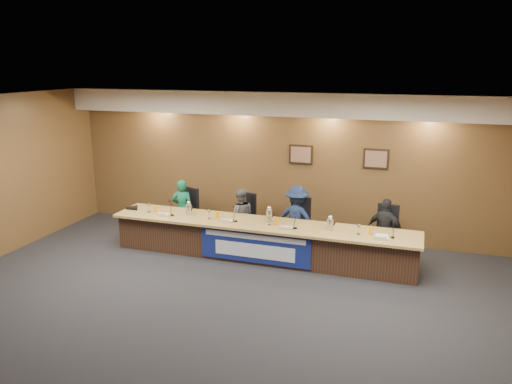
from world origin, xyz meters
TOP-DOWN VIEW (x-y plane):
  - floor at (0.00, 0.00)m, footprint 10.00×10.00m
  - ceiling at (0.00, 0.00)m, footprint 10.00×8.00m
  - wall_back at (0.00, 4.00)m, footprint 10.00×0.04m
  - soffit at (0.00, 3.75)m, footprint 10.00×0.50m
  - dais_body at (0.00, 2.40)m, footprint 6.00×0.80m
  - dais_top at (0.00, 2.35)m, footprint 6.10×0.95m
  - banner at (0.00, 1.99)m, footprint 2.20×0.02m
  - banner_text_upper at (0.00, 1.97)m, footprint 2.00×0.01m
  - banner_text_lower at (0.00, 1.97)m, footprint 1.60×0.01m
  - wall_photo_left at (0.40, 3.97)m, footprint 0.52×0.04m
  - wall_photo_right at (2.00, 3.97)m, footprint 0.52×0.04m
  - panelist_a at (-2.02, 3.01)m, footprint 0.52×0.38m
  - panelist_b at (-0.67, 3.01)m, footprint 0.74×0.67m
  - panelist_c at (0.57, 3.01)m, footprint 0.96×0.64m
  - panelist_d at (2.34, 3.01)m, footprint 0.80×0.51m
  - office_chair_a at (-2.02, 3.11)m, footprint 0.62×0.62m
  - office_chair_b at (-0.67, 3.11)m, footprint 0.60×0.60m
  - office_chair_c at (0.57, 3.11)m, footprint 0.50×0.50m
  - office_chair_d at (2.34, 3.11)m, footprint 0.52×0.52m
  - nameplate_a at (-2.04, 2.11)m, footprint 0.24×0.08m
  - microphone_a at (-1.86, 2.23)m, footprint 0.07×0.07m
  - juice_glass_a at (-2.29, 2.30)m, footprint 0.06×0.06m
  - water_glass_a at (-2.44, 2.29)m, footprint 0.08×0.08m
  - nameplate_b at (-0.66, 2.13)m, footprint 0.24×0.08m
  - microphone_b at (-0.48, 2.26)m, footprint 0.07×0.07m
  - juice_glass_b at (-0.90, 2.33)m, footprint 0.06×0.06m
  - water_glass_b at (-1.06, 2.27)m, footprint 0.08×0.08m
  - nameplate_c at (0.58, 2.08)m, footprint 0.24×0.08m
  - microphone_c at (0.73, 2.22)m, footprint 0.07×0.07m
  - juice_glass_c at (0.34, 2.31)m, footprint 0.06×0.06m
  - water_glass_c at (0.21, 2.27)m, footprint 0.08×0.08m
  - nameplate_d at (2.31, 2.08)m, footprint 0.24×0.08m
  - microphone_d at (2.51, 2.27)m, footprint 0.07×0.07m
  - juice_glass_d at (2.12, 2.29)m, footprint 0.06×0.06m
  - water_glass_d at (1.91, 2.27)m, footprint 0.08×0.08m
  - carafe_left at (-1.56, 2.38)m, footprint 0.12×0.12m
  - carafe_mid at (0.15, 2.46)m, footprint 0.13×0.13m
  - carafe_right at (1.37, 2.35)m, footprint 0.13×0.13m
  - speakerphone at (-2.87, 2.38)m, footprint 0.32×0.32m
  - paper_stack at (2.33, 2.28)m, footprint 0.26×0.33m

SIDE VIEW (x-z plane):
  - floor at x=0.00m, z-range 0.00..0.00m
  - banner_text_lower at x=0.00m, z-range 0.16..0.44m
  - dais_body at x=0.00m, z-range 0.00..0.70m
  - banner at x=0.00m, z-range 0.05..0.71m
  - office_chair_a at x=-2.02m, z-range 0.44..0.52m
  - office_chair_b at x=-0.67m, z-range 0.44..0.52m
  - office_chair_c at x=0.57m, z-range 0.44..0.52m
  - office_chair_d at x=2.34m, z-range 0.44..0.52m
  - banner_text_upper at x=0.00m, z-range 0.53..0.63m
  - panelist_b at x=-0.67m, z-range 0.00..1.23m
  - panelist_d at x=2.34m, z-range 0.00..1.26m
  - panelist_a at x=-2.02m, z-range 0.00..1.32m
  - panelist_c at x=0.57m, z-range 0.00..1.39m
  - dais_top at x=0.00m, z-range 0.70..0.75m
  - paper_stack at x=2.33m, z-range 0.75..0.76m
  - microphone_a at x=-1.86m, z-range 0.75..0.77m
  - microphone_b at x=-0.48m, z-range 0.75..0.77m
  - microphone_c at x=0.73m, z-range 0.75..0.77m
  - microphone_d at x=2.51m, z-range 0.75..0.77m
  - speakerphone at x=-2.87m, z-range 0.75..0.80m
  - nameplate_a at x=-2.04m, z-range 0.74..0.85m
  - nameplate_b at x=-0.66m, z-range 0.74..0.85m
  - nameplate_c at x=0.58m, z-range 0.74..0.85m
  - nameplate_d at x=2.31m, z-range 0.74..0.85m
  - juice_glass_a at x=-2.29m, z-range 0.75..0.90m
  - juice_glass_b at x=-0.90m, z-range 0.75..0.90m
  - juice_glass_c at x=0.34m, z-range 0.75..0.90m
  - juice_glass_d at x=2.12m, z-range 0.75..0.90m
  - water_glass_a at x=-2.44m, z-range 0.75..0.93m
  - water_glass_b at x=-1.06m, z-range 0.75..0.93m
  - water_glass_c at x=0.21m, z-range 0.75..0.93m
  - water_glass_d at x=1.91m, z-range 0.75..0.93m
  - carafe_right at x=1.37m, z-range 0.75..0.97m
  - carafe_left at x=-1.56m, z-range 0.75..0.98m
  - carafe_mid at x=0.15m, z-range 0.75..1.00m
  - wall_back at x=0.00m, z-range 0.00..3.20m
  - wall_photo_left at x=0.40m, z-range 1.64..2.06m
  - wall_photo_right at x=2.00m, z-range 1.64..2.06m
  - soffit at x=0.00m, z-range 2.70..3.20m
  - ceiling at x=0.00m, z-range 3.18..3.22m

